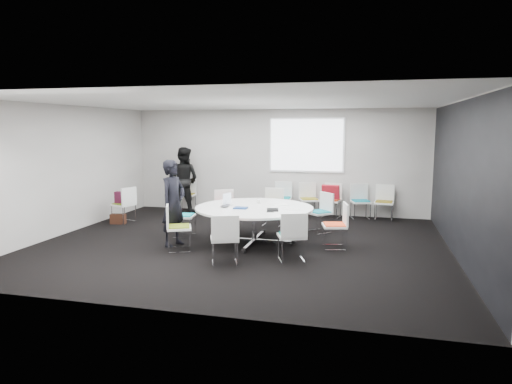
% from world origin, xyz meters
% --- Properties ---
extents(room_shell, '(8.08, 7.08, 2.88)m').
position_xyz_m(room_shell, '(0.09, 0.00, 1.40)').
color(room_shell, black).
rests_on(room_shell, ground).
extents(conference_table, '(2.37, 2.37, 0.73)m').
position_xyz_m(conference_table, '(0.22, 0.17, 0.56)').
color(conference_table, silver).
rests_on(conference_table, ground).
extents(projection_screen, '(1.90, 0.03, 1.35)m').
position_xyz_m(projection_screen, '(0.80, 3.46, 1.85)').
color(projection_screen, white).
rests_on(projection_screen, room_shell).
extents(chair_ring_a, '(0.54, 0.55, 0.88)m').
position_xyz_m(chair_ring_a, '(1.84, 0.11, 0.28)').
color(chair_ring_a, silver).
rests_on(chair_ring_a, ground).
extents(chair_ring_b, '(0.64, 0.64, 0.88)m').
position_xyz_m(chair_ring_b, '(1.40, 1.39, 0.28)').
color(chair_ring_b, silver).
rests_on(chair_ring_b, ground).
extents(chair_ring_c, '(0.49, 0.47, 0.88)m').
position_xyz_m(chair_ring_c, '(0.24, 1.81, 0.28)').
color(chair_ring_c, silver).
rests_on(chair_ring_c, ground).
extents(chair_ring_d, '(0.63, 0.62, 0.88)m').
position_xyz_m(chair_ring_d, '(-0.74, 1.28, 0.28)').
color(chair_ring_d, silver).
rests_on(chair_ring_d, ground).
extents(chair_ring_e, '(0.51, 0.52, 0.88)m').
position_xyz_m(chair_ring_e, '(-1.37, 0.28, 0.28)').
color(chair_ring_e, silver).
rests_on(chair_ring_e, ground).
extents(chair_ring_f, '(0.59, 0.60, 0.88)m').
position_xyz_m(chair_ring_f, '(-1.01, -0.79, 0.28)').
color(chair_ring_f, silver).
rests_on(chair_ring_f, ground).
extents(chair_ring_g, '(0.59, 0.59, 0.88)m').
position_xyz_m(chair_ring_g, '(0.11, -1.41, 0.28)').
color(chair_ring_g, silver).
rests_on(chair_ring_g, ground).
extents(chair_ring_h, '(0.59, 0.58, 0.88)m').
position_xyz_m(chair_ring_h, '(1.18, -0.94, 0.28)').
color(chair_ring_h, silver).
rests_on(chair_ring_h, ground).
extents(chair_back_a, '(0.49, 0.48, 0.88)m').
position_xyz_m(chair_back_a, '(0.23, 3.17, 0.28)').
color(chair_back_a, silver).
rests_on(chair_back_a, ground).
extents(chair_back_b, '(0.59, 0.58, 0.88)m').
position_xyz_m(chair_back_b, '(0.93, 3.16, 0.28)').
color(chair_back_b, silver).
rests_on(chair_back_b, ground).
extents(chair_back_c, '(0.54, 0.53, 0.88)m').
position_xyz_m(chair_back_c, '(1.51, 3.15, 0.28)').
color(chair_back_c, silver).
rests_on(chair_back_c, ground).
extents(chair_back_d, '(0.56, 0.56, 0.88)m').
position_xyz_m(chair_back_d, '(2.25, 3.17, 0.28)').
color(chair_back_d, silver).
rests_on(chair_back_d, ground).
extents(chair_back_e, '(0.50, 0.49, 0.88)m').
position_xyz_m(chair_back_e, '(2.82, 3.17, 0.28)').
color(chair_back_e, silver).
rests_on(chair_back_e, ground).
extents(chair_spare_left, '(0.57, 0.58, 0.88)m').
position_xyz_m(chair_spare_left, '(-3.36, 1.29, 0.28)').
color(chair_spare_left, silver).
rests_on(chair_spare_left, ground).
extents(chair_person_back, '(0.49, 0.48, 0.88)m').
position_xyz_m(chair_person_back, '(-2.51, 3.17, 0.28)').
color(chair_person_back, silver).
rests_on(chair_person_back, ground).
extents(person_main, '(0.55, 0.70, 1.70)m').
position_xyz_m(person_main, '(-1.26, -0.45, 0.85)').
color(person_main, black).
rests_on(person_main, ground).
extents(person_back, '(0.96, 0.79, 1.79)m').
position_xyz_m(person_back, '(-2.50, 3.00, 0.89)').
color(person_back, black).
rests_on(person_back, ground).
extents(laptop, '(0.25, 0.37, 0.03)m').
position_xyz_m(laptop, '(-0.31, 0.07, 0.74)').
color(laptop, '#333338').
rests_on(laptop, conference_table).
extents(laptop_lid, '(0.09, 0.30, 0.22)m').
position_xyz_m(laptop_lid, '(-0.38, 0.26, 0.86)').
color(laptop_lid, silver).
rests_on(laptop_lid, conference_table).
extents(notebook_black, '(0.28, 0.34, 0.02)m').
position_xyz_m(notebook_black, '(0.66, -0.11, 0.74)').
color(notebook_black, black).
rests_on(notebook_black, conference_table).
extents(tablet_folio, '(0.26, 0.20, 0.03)m').
position_xyz_m(tablet_folio, '(0.01, -0.08, 0.74)').
color(tablet_folio, navy).
rests_on(tablet_folio, conference_table).
extents(papers_right, '(0.36, 0.36, 0.00)m').
position_xyz_m(papers_right, '(0.71, 0.52, 0.73)').
color(papers_right, white).
rests_on(papers_right, conference_table).
extents(papers_front, '(0.35, 0.29, 0.00)m').
position_xyz_m(papers_front, '(0.99, 0.09, 0.73)').
color(papers_front, white).
rests_on(papers_front, conference_table).
extents(cup, '(0.08, 0.08, 0.09)m').
position_xyz_m(cup, '(0.21, 0.58, 0.78)').
color(cup, white).
rests_on(cup, conference_table).
extents(phone, '(0.15, 0.10, 0.01)m').
position_xyz_m(phone, '(0.65, -0.30, 0.73)').
color(phone, black).
rests_on(phone, conference_table).
extents(maroon_bag, '(0.40, 0.14, 0.28)m').
position_xyz_m(maroon_bag, '(-3.38, 1.29, 0.62)').
color(maroon_bag, '#51152E').
rests_on(maroon_bag, chair_spare_left).
extents(brown_bag, '(0.38, 0.22, 0.24)m').
position_xyz_m(brown_bag, '(-3.42, 1.10, 0.12)').
color(brown_bag, '#341A10').
rests_on(brown_bag, ground).
extents(red_jacket, '(0.46, 0.23, 0.36)m').
position_xyz_m(red_jacket, '(1.51, 2.93, 0.70)').
color(red_jacket, '#A2141F').
rests_on(red_jacket, chair_back_c).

